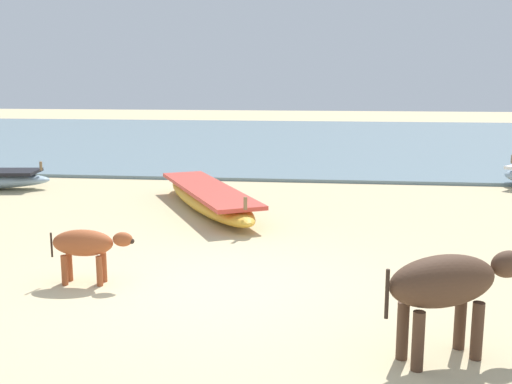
{
  "coord_description": "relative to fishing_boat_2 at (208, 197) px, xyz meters",
  "views": [
    {
      "loc": [
        1.35,
        -6.82,
        2.46
      ],
      "look_at": [
        0.16,
        3.03,
        0.6
      ],
      "focal_mm": 42.71,
      "sensor_mm": 36.0,
      "label": 1
    }
  ],
  "objects": [
    {
      "name": "sea_water",
      "position": [
        0.91,
        13.25,
        -0.2
      ],
      "size": [
        60.0,
        20.0,
        0.08
      ],
      "primitive_type": "cube",
      "color": "slate",
      "rests_on": "ground"
    },
    {
      "name": "cow_adult_dark",
      "position": [
        3.31,
        -5.88,
        0.45
      ],
      "size": [
        1.4,
        0.92,
        0.96
      ],
      "rotation": [
        0.0,
        0.0,
        0.47
      ],
      "color": "#4C3323",
      "rests_on": "ground"
    },
    {
      "name": "fishing_boat_2",
      "position": [
        0.0,
        0.0,
        0.0
      ],
      "size": [
        2.89,
        4.45,
        0.63
      ],
      "rotation": [
        0.0,
        0.0,
        5.19
      ],
      "color": "gold",
      "rests_on": "ground"
    },
    {
      "name": "calf_near_rust",
      "position": [
        -0.62,
        -4.33,
        0.25
      ],
      "size": [
        1.04,
        0.33,
        0.67
      ],
      "rotation": [
        0.0,
        0.0,
        0.04
      ],
      "color": "#9E4C28",
      "rests_on": "ground"
    },
    {
      "name": "ground",
      "position": [
        0.91,
        -4.3,
        -0.24
      ],
      "size": [
        80.0,
        80.0,
        0.0
      ],
      "primitive_type": "plane",
      "color": "#CCB789"
    }
  ]
}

